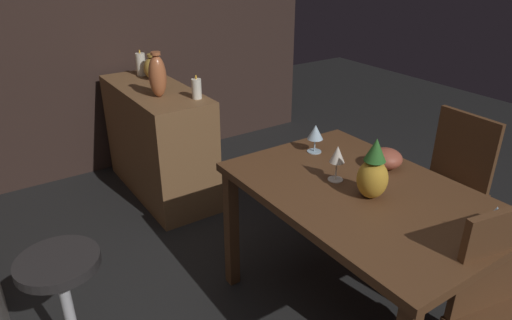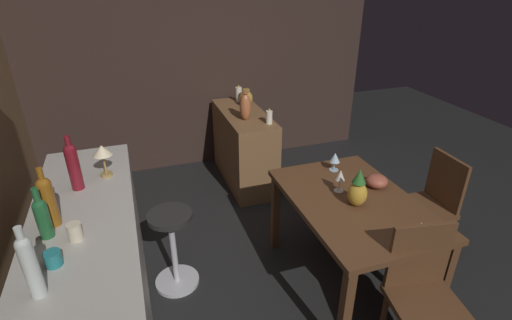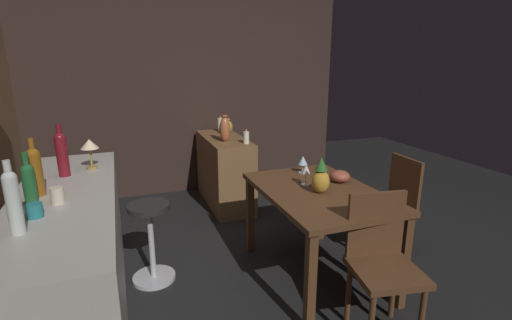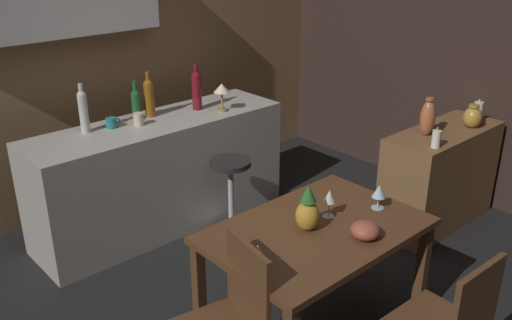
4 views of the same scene
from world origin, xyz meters
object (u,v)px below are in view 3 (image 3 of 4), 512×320
at_px(wine_bottle_clear, 13,200).
at_px(vase_brass, 227,127).
at_px(chair_near_window, 382,260).
at_px(wine_bottle_green, 29,181).
at_px(pillar_candle_tall, 246,138).
at_px(sideboard_cabinet, 225,171).
at_px(wine_glass_right, 303,161).
at_px(chair_by_doorway, 392,202).
at_px(wine_glass_center, 374,199).
at_px(counter_lamp, 90,146).
at_px(vase_copper, 225,129).
at_px(pillar_candle_short, 220,125).
at_px(wine_bottle_ruby, 62,152).
at_px(wine_glass_left, 306,170).
at_px(wine_bottle_amber, 35,170).
at_px(cup_teal, 35,210).
at_px(dining_table, 318,201).
at_px(pineapple_centerpiece, 321,178).
at_px(cup_cream, 57,195).
at_px(bar_stool, 151,240).
at_px(fruit_bowl, 340,176).

xyz_separation_m(wine_bottle_clear, vase_brass, (2.43, -1.74, -0.17)).
bearing_deg(chair_near_window, vase_brass, 4.71).
height_order(wine_bottle_green, pillar_candle_tall, wine_bottle_green).
bearing_deg(pillar_candle_tall, sideboard_cabinet, 20.19).
relative_size(chair_near_window, wine_glass_right, 6.00).
xyz_separation_m(chair_by_doorway, wine_glass_center, (-0.63, 0.71, 0.36)).
height_order(chair_near_window, counter_lamp, counter_lamp).
bearing_deg(vase_copper, pillar_candle_short, -10.27).
bearing_deg(wine_bottle_ruby, pillar_candle_tall, -62.16).
relative_size(sideboard_cabinet, wine_glass_right, 7.25).
height_order(wine_glass_left, wine_bottle_clear, wine_bottle_clear).
bearing_deg(wine_glass_right, wine_glass_center, -179.50).
xyz_separation_m(wine_bottle_amber, cup_teal, (-0.36, -0.04, -0.13)).
xyz_separation_m(chair_by_doorway, counter_lamp, (0.53, 2.42, 0.59)).
distance_m(wine_glass_left, vase_brass, 1.85).
bearing_deg(wine_bottle_clear, vase_copper, -38.60).
relative_size(chair_near_window, counter_lamp, 3.92).
relative_size(pillar_candle_tall, pillar_candle_short, 0.80).
bearing_deg(dining_table, pillar_candle_tall, 4.67).
distance_m(pineapple_centerpiece, cup_teal, 1.85).
bearing_deg(sideboard_cabinet, vase_copper, 167.98).
relative_size(wine_bottle_green, cup_cream, 2.74).
relative_size(wine_bottle_ruby, pillar_candle_tall, 2.41).
bearing_deg(wine_bottle_clear, chair_by_doorway, -78.88).
bearing_deg(vase_copper, cup_cream, 138.00).
relative_size(sideboard_cabinet, vase_copper, 3.70).
bearing_deg(wine_glass_left, chair_by_doorway, -93.33).
xyz_separation_m(bar_stool, vase_brass, (1.60, -1.09, 0.56)).
xyz_separation_m(chair_by_doorway, fruit_bowl, (0.01, 0.55, 0.30)).
relative_size(pillar_candle_short, vase_copper, 0.66).
bearing_deg(pillar_candle_short, sideboard_cabinet, 170.77).
height_order(wine_bottle_amber, pillar_candle_short, wine_bottle_amber).
relative_size(cup_cream, vase_brass, 0.59).
bearing_deg(wine_bottle_clear, pillar_candle_tall, -44.37).
bearing_deg(pineapple_centerpiece, chair_near_window, -172.46).
bearing_deg(wine_glass_right, chair_near_window, 178.75).
distance_m(pillar_candle_tall, vase_copper, 0.27).
height_order(counter_lamp, pillar_candle_short, counter_lamp).
height_order(sideboard_cabinet, bar_stool, sideboard_cabinet).
distance_m(bar_stool, wine_bottle_ruby, 0.92).
height_order(pillar_candle_tall, vase_copper, vase_copper).
relative_size(wine_bottle_amber, pillar_candle_tall, 2.32).
relative_size(wine_glass_left, pineapple_centerpiece, 0.63).
xyz_separation_m(wine_bottle_ruby, counter_lamp, (0.12, -0.18, 0.00)).
bearing_deg(counter_lamp, bar_stool, -121.67).
bearing_deg(counter_lamp, wine_glass_left, -106.97).
bearing_deg(bar_stool, pillar_candle_short, -30.80).
distance_m(bar_stool, counter_lamp, 0.86).
bearing_deg(wine_glass_center, chair_near_window, 168.29).
bearing_deg(wine_glass_right, dining_table, 168.93).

